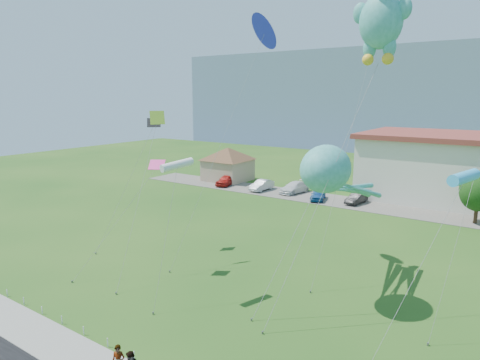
{
  "coord_description": "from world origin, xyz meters",
  "views": [
    {
      "loc": [
        13.99,
        -13.9,
        12.78
      ],
      "look_at": [
        -1.09,
        8.0,
        7.52
      ],
      "focal_mm": 32.0,
      "sensor_mm": 36.0,
      "label": 1
    }
  ],
  "objects_px": {
    "parked_car_silver": "(262,185)",
    "octopus_kite": "(333,178)",
    "parked_car_black": "(356,198)",
    "parked_car_blue": "(318,195)",
    "parked_car_white": "(294,187)",
    "pavilion": "(228,161)",
    "teddy_bear_kite": "(381,14)",
    "parked_car_red": "(226,180)"
  },
  "relations": [
    {
      "from": "parked_car_red",
      "to": "parked_car_blue",
      "type": "relative_size",
      "value": 1.11
    },
    {
      "from": "pavilion",
      "to": "teddy_bear_kite",
      "type": "distance_m",
      "value": 42.48
    },
    {
      "from": "teddy_bear_kite",
      "to": "parked_car_black",
      "type": "bearing_deg",
      "value": 110.78
    },
    {
      "from": "octopus_kite",
      "to": "teddy_bear_kite",
      "type": "xyz_separation_m",
      "value": [
        2.23,
        0.54,
        9.58
      ]
    },
    {
      "from": "parked_car_silver",
      "to": "octopus_kite",
      "type": "relative_size",
      "value": 0.37
    },
    {
      "from": "parked_car_blue",
      "to": "parked_car_black",
      "type": "height_order",
      "value": "parked_car_blue"
    },
    {
      "from": "parked_car_red",
      "to": "parked_car_silver",
      "type": "height_order",
      "value": "parked_car_red"
    },
    {
      "from": "parked_car_black",
      "to": "octopus_kite",
      "type": "bearing_deg",
      "value": -67.27
    },
    {
      "from": "pavilion",
      "to": "parked_car_black",
      "type": "bearing_deg",
      "value": -8.01
    },
    {
      "from": "parked_car_red",
      "to": "parked_car_white",
      "type": "height_order",
      "value": "parked_car_red"
    },
    {
      "from": "parked_car_red",
      "to": "parked_car_silver",
      "type": "bearing_deg",
      "value": -8.37
    },
    {
      "from": "parked_car_silver",
      "to": "parked_car_blue",
      "type": "bearing_deg",
      "value": -2.94
    },
    {
      "from": "parked_car_silver",
      "to": "teddy_bear_kite",
      "type": "relative_size",
      "value": 0.22
    },
    {
      "from": "octopus_kite",
      "to": "parked_car_white",
      "type": "bearing_deg",
      "value": 121.83
    },
    {
      "from": "parked_car_blue",
      "to": "octopus_kite",
      "type": "height_order",
      "value": "octopus_kite"
    },
    {
      "from": "parked_car_black",
      "to": "pavilion",
      "type": "bearing_deg",
      "value": 179.21
    },
    {
      "from": "parked_car_silver",
      "to": "parked_car_white",
      "type": "height_order",
      "value": "parked_car_white"
    },
    {
      "from": "parked_car_silver",
      "to": "parked_car_white",
      "type": "bearing_deg",
      "value": 16.31
    },
    {
      "from": "parked_car_blue",
      "to": "parked_car_black",
      "type": "bearing_deg",
      "value": -4.77
    },
    {
      "from": "pavilion",
      "to": "teddy_bear_kite",
      "type": "xyz_separation_m",
      "value": [
        30.11,
        -26.34,
        14.28
      ]
    },
    {
      "from": "parked_car_red",
      "to": "parked_car_silver",
      "type": "xyz_separation_m",
      "value": [
        5.93,
        0.07,
        -0.04
      ]
    },
    {
      "from": "parked_car_red",
      "to": "parked_car_blue",
      "type": "bearing_deg",
      "value": -11.75
    },
    {
      "from": "parked_car_white",
      "to": "parked_car_blue",
      "type": "height_order",
      "value": "parked_car_white"
    },
    {
      "from": "pavilion",
      "to": "parked_car_blue",
      "type": "height_order",
      "value": "pavilion"
    },
    {
      "from": "parked_car_silver",
      "to": "parked_car_white",
      "type": "relative_size",
      "value": 0.86
    },
    {
      "from": "parked_car_white",
      "to": "octopus_kite",
      "type": "distance_m",
      "value": 30.04
    },
    {
      "from": "parked_car_blue",
      "to": "teddy_bear_kite",
      "type": "distance_m",
      "value": 30.92
    },
    {
      "from": "parked_car_red",
      "to": "octopus_kite",
      "type": "distance_m",
      "value": 35.65
    },
    {
      "from": "parked_car_silver",
      "to": "parked_car_black",
      "type": "bearing_deg",
      "value": 2.89
    },
    {
      "from": "parked_car_silver",
      "to": "parked_car_black",
      "type": "relative_size",
      "value": 1.15
    },
    {
      "from": "pavilion",
      "to": "teddy_bear_kite",
      "type": "height_order",
      "value": "teddy_bear_kite"
    },
    {
      "from": "octopus_kite",
      "to": "teddy_bear_kite",
      "type": "bearing_deg",
      "value": 13.69
    },
    {
      "from": "parked_car_blue",
      "to": "parked_car_black",
      "type": "xyz_separation_m",
      "value": [
        4.53,
        0.95,
        -0.06
      ]
    },
    {
      "from": "pavilion",
      "to": "parked_car_silver",
      "type": "distance_m",
      "value": 8.93
    },
    {
      "from": "parked_car_silver",
      "to": "parked_car_blue",
      "type": "relative_size",
      "value": 1.09
    },
    {
      "from": "parked_car_black",
      "to": "parked_car_blue",
      "type": "bearing_deg",
      "value": -160.94
    },
    {
      "from": "parked_car_black",
      "to": "parked_car_red",
      "type": "bearing_deg",
      "value": -172.01
    },
    {
      "from": "parked_car_white",
      "to": "octopus_kite",
      "type": "relative_size",
      "value": 0.43
    },
    {
      "from": "parked_car_white",
      "to": "teddy_bear_kite",
      "type": "bearing_deg",
      "value": -43.82
    },
    {
      "from": "parked_car_white",
      "to": "parked_car_black",
      "type": "bearing_deg",
      "value": 4.1
    },
    {
      "from": "pavilion",
      "to": "parked_car_red",
      "type": "xyz_separation_m",
      "value": [
        2.1,
        -3.24,
        -2.22
      ]
    },
    {
      "from": "parked_car_red",
      "to": "parked_car_blue",
      "type": "height_order",
      "value": "parked_car_red"
    }
  ]
}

